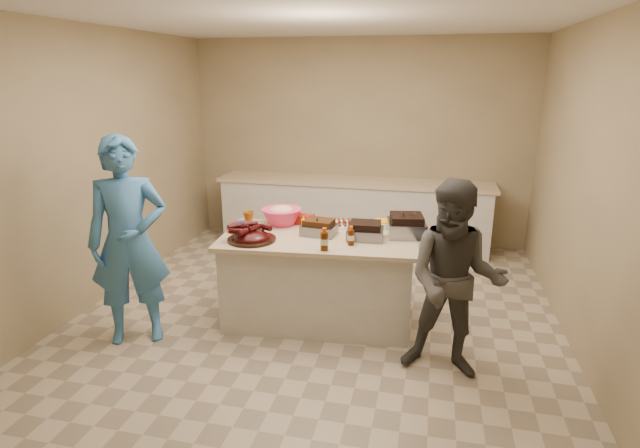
% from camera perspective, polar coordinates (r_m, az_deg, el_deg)
% --- Properties ---
extents(room, '(4.50, 5.00, 2.70)m').
position_cam_1_polar(room, '(4.84, -0.57, -10.78)').
color(room, tan).
rests_on(room, ground).
extents(back_counter, '(3.60, 0.64, 0.90)m').
position_cam_1_polar(back_counter, '(6.69, 3.81, 1.26)').
color(back_counter, beige).
rests_on(back_counter, ground).
extents(island, '(1.82, 1.06, 0.83)m').
position_cam_1_polar(island, '(4.84, -0.13, -10.79)').
color(island, beige).
rests_on(island, ground).
extents(rib_platter, '(0.51, 0.51, 0.17)m').
position_cam_1_polar(rib_platter, '(4.44, -7.79, -1.87)').
color(rib_platter, '#3B0707').
rests_on(rib_platter, island).
extents(pulled_pork_tray, '(0.33, 0.26, 0.09)m').
position_cam_1_polar(pulled_pork_tray, '(4.56, -0.11, -1.20)').
color(pulled_pork_tray, '#47230F').
rests_on(pulled_pork_tray, island).
extents(brisket_tray, '(0.33, 0.28, 0.09)m').
position_cam_1_polar(brisket_tray, '(4.46, 5.16, -1.67)').
color(brisket_tray, black).
rests_on(brisket_tray, island).
extents(roasting_pan, '(0.38, 0.38, 0.13)m').
position_cam_1_polar(roasting_pan, '(4.60, 9.78, -1.29)').
color(roasting_pan, gray).
rests_on(roasting_pan, island).
extents(coleslaw_bowl, '(0.42, 0.42, 0.27)m').
position_cam_1_polar(coleslaw_bowl, '(4.88, -4.39, -0.02)').
color(coleslaw_bowl, '#FF3772').
rests_on(coleslaw_bowl, island).
extents(sausage_plate, '(0.35, 0.35, 0.05)m').
position_cam_1_polar(sausage_plate, '(4.84, 2.21, -0.13)').
color(sausage_plate, silver).
rests_on(sausage_plate, island).
extents(mac_cheese_dish, '(0.28, 0.21, 0.07)m').
position_cam_1_polar(mac_cheese_dish, '(4.82, 7.78, -0.36)').
color(mac_cheese_dish, '#FFA914').
rests_on(mac_cheese_dish, island).
extents(bbq_bottle_a, '(0.07, 0.07, 0.19)m').
position_cam_1_polar(bbq_bottle_a, '(4.16, 0.49, -3.02)').
color(bbq_bottle_a, '#431A05').
rests_on(bbq_bottle_a, island).
extents(bbq_bottle_b, '(0.06, 0.06, 0.17)m').
position_cam_1_polar(bbq_bottle_b, '(4.29, 3.54, -2.40)').
color(bbq_bottle_b, '#431A05').
rests_on(bbq_bottle_b, island).
extents(mustard_bottle, '(0.04, 0.04, 0.11)m').
position_cam_1_polar(mustard_bottle, '(4.76, -1.89, -0.43)').
color(mustard_bottle, yellow).
rests_on(mustard_bottle, island).
extents(sauce_bowl, '(0.15, 0.06, 0.15)m').
position_cam_1_polar(sauce_bowl, '(4.70, 0.70, -0.62)').
color(sauce_bowl, silver).
rests_on(sauce_bowl, island).
extents(plate_stack_large, '(0.24, 0.24, 0.03)m').
position_cam_1_polar(plate_stack_large, '(4.86, -8.93, -0.27)').
color(plate_stack_large, maroon).
rests_on(plate_stack_large, island).
extents(plate_stack_small, '(0.18, 0.18, 0.02)m').
position_cam_1_polar(plate_stack_small, '(4.70, -9.56, -0.87)').
color(plate_stack_small, maroon).
rests_on(plate_stack_small, island).
extents(plastic_cup, '(0.12, 0.11, 0.11)m').
position_cam_1_polar(plastic_cup, '(5.01, -8.14, 0.30)').
color(plastic_cup, '#995209').
rests_on(plastic_cup, island).
extents(basket_stack, '(0.18, 0.14, 0.09)m').
position_cam_1_polar(basket_stack, '(4.88, -1.80, 0.04)').
color(basket_stack, maroon).
rests_on(basket_stack, island).
extents(guest_blue, '(1.38, 1.89, 0.43)m').
position_cam_1_polar(guest_blue, '(4.81, -19.88, -12.04)').
color(guest_blue, '#3B79B7').
rests_on(guest_blue, ground).
extents(guest_gray, '(0.89, 1.60, 0.58)m').
position_cam_1_polar(guest_gray, '(4.21, 14.34, -15.94)').
color(guest_gray, '#484641').
rests_on(guest_gray, ground).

